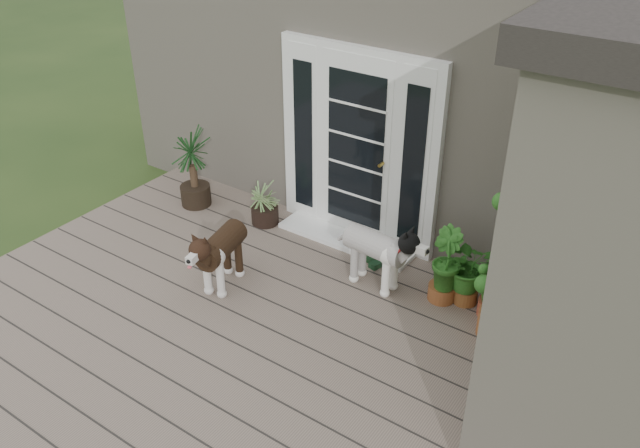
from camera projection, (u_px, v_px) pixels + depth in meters
The scene contains 14 objects.
deck at pixel (244, 352), 5.85m from camera, with size 6.20×4.60×0.12m, color #6B5B4C.
house_main at pixel (460, 68), 8.07m from camera, with size 7.40×4.00×3.10m, color #665E54.
door_unit at pixel (358, 147), 6.91m from camera, with size 1.90×0.14×2.15m, color white.
door_step at pixel (346, 239), 7.31m from camera, with size 1.60×0.40×0.05m, color white.
brindle_dog at pixel (222, 256), 6.45m from camera, with size 0.36×0.83×0.69m, color #322012, non-canonical shape.
white_dog at pixel (375, 256), 6.44m from camera, with size 0.36×0.84×0.70m, color silver, non-canonical shape.
spider_plant at pixel (264, 201), 7.52m from camera, with size 0.53×0.53×0.57m, color #96B972, non-canonical shape.
yucca at pixel (193, 168), 7.79m from camera, with size 0.69×0.69×1.00m, color black, non-canonical shape.
herb_a at pixel (468, 275), 6.22m from camera, with size 0.50×0.50×0.63m, color #265819.
herb_b at pixel (444, 275), 6.28m from camera, with size 0.38×0.38×0.57m, color #214D16.
herb_c at pixel (497, 288), 6.05m from camera, with size 0.41×0.41×0.64m, color #195518.
sapling at pixel (510, 250), 5.49m from camera, with size 0.54×0.54×1.84m, color #205016, non-canonical shape.
clog_left at pixel (379, 262), 6.90m from camera, with size 0.13×0.28×0.08m, color #15361D, non-canonical shape.
clog_right at pixel (378, 254), 7.00m from camera, with size 0.15×0.33×0.10m, color #143419, non-canonical shape.
Camera 1 is at (3.07, -2.84, 4.08)m, focal length 36.62 mm.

